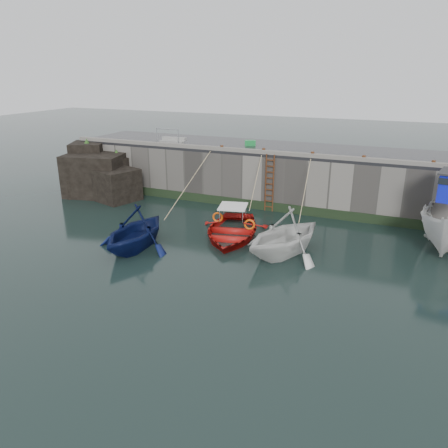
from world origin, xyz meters
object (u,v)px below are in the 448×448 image
at_px(boat_near_blue, 231,236).
at_px(bollard_e, 433,163).
at_px(bollard_a, 222,148).
at_px(ladder, 269,183).
at_px(boat_near_white, 136,247).
at_px(bollard_c, 313,154).
at_px(bollard_b, 264,151).
at_px(boat_near_blacktrim, 284,253).
at_px(bollard_d, 364,158).
at_px(fish_crate, 250,143).

bearing_deg(boat_near_blue, bollard_e, 16.20).
bearing_deg(boat_near_blue, bollard_a, 104.99).
relative_size(ladder, boat_near_white, 0.76).
bearing_deg(ladder, bollard_a, 173.62).
xyz_separation_m(boat_near_blue, bollard_c, (2.67, 4.75, 3.30)).
bearing_deg(bollard_c, bollard_b, 180.00).
bearing_deg(bollard_b, boat_near_blacktrim, -63.16).
bearing_deg(bollard_d, bollard_c, 180.00).
bearing_deg(boat_near_white, boat_near_blue, 39.85).
bearing_deg(boat_near_white, bollard_c, 50.30).
bearing_deg(bollard_e, bollard_b, 180.00).
height_order(ladder, bollard_c, bollard_c).
xyz_separation_m(fish_crate, bollard_a, (-0.93, -2.18, -0.02)).
xyz_separation_m(ladder, bollard_d, (4.80, 0.34, 1.71)).
bearing_deg(boat_near_white, ladder, 60.84).
relative_size(bollard_c, bollard_d, 1.00).
relative_size(ladder, boat_near_blacktrim, 0.72).
bearing_deg(boat_near_blacktrim, bollard_b, 140.10).
bearing_deg(boat_near_white, bollard_a, 82.02).
relative_size(boat_near_blue, bollard_a, 17.86).
distance_m(bollard_b, bollard_e, 8.50).
bearing_deg(bollard_c, boat_near_blacktrim, -87.69).
bearing_deg(boat_near_blue, bollard_b, 77.32).
distance_m(boat_near_white, bollard_d, 12.07).
distance_m(bollard_a, bollard_c, 5.20).
distance_m(boat_near_blue, bollard_a, 6.31).
height_order(fish_crate, bollard_a, fish_crate).
bearing_deg(boat_near_blacktrim, bollard_a, 156.40).
xyz_separation_m(boat_near_white, bollard_e, (11.85, 7.75, 3.30)).
height_order(boat_near_white, boat_near_blue, boat_near_white).
xyz_separation_m(bollard_b, bollard_c, (2.70, 0.00, 0.00)).
bearing_deg(fish_crate, bollard_e, -33.91).
xyz_separation_m(boat_near_white, fish_crate, (1.78, 9.93, 3.32)).
distance_m(boat_near_blacktrim, bollard_d, 7.08).
xyz_separation_m(bollard_c, bollard_d, (2.60, 0.00, 0.00)).
relative_size(boat_near_blue, bollard_c, 17.86).
relative_size(boat_near_blue, boat_near_blacktrim, 1.12).
height_order(fish_crate, bollard_b, fish_crate).
distance_m(boat_near_blacktrim, fish_crate, 9.74).
xyz_separation_m(ladder, bollard_c, (2.20, 0.34, 1.71)).
bearing_deg(bollard_a, bollard_c, 0.00).
height_order(boat_near_blacktrim, bollard_b, bollard_b).
bearing_deg(boat_near_blue, boat_near_white, -151.52).
height_order(ladder, boat_near_white, ladder).
xyz_separation_m(bollard_a, bollard_c, (5.20, 0.00, 0.00)).
height_order(ladder, boat_near_blue, ladder).
bearing_deg(boat_near_white, bollard_b, 64.90).
bearing_deg(bollard_d, bollard_a, 180.00).
height_order(boat_near_blue, bollard_b, bollard_b).
distance_m(bollard_c, bollard_d, 2.60).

